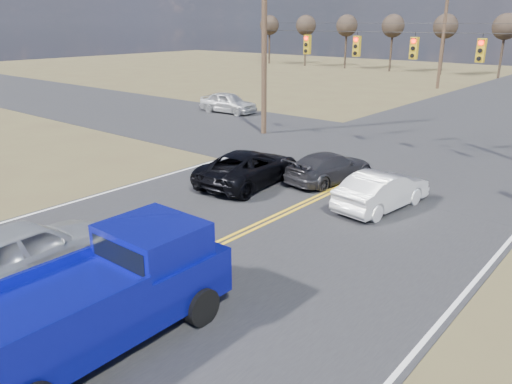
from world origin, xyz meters
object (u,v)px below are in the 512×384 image
Objects in this scene: dgrey_car_queue at (330,167)px; cross_car_west at (228,103)px; silver_suv at (25,250)px; white_car_queue at (382,190)px; pickup_truck at (103,296)px; black_suv at (249,167)px.

cross_car_west is (-14.81, 9.57, 0.13)m from dgrey_car_queue.
dgrey_car_queue is at bearing -127.58° from cross_car_west.
silver_suv reaches higher than dgrey_car_queue.
white_car_queue is 21.16m from cross_car_west.
white_car_queue is (0.78, 11.13, -0.41)m from pickup_truck.
silver_suv is 11.84m from white_car_queue.
cross_car_west is (-12.40, 12.02, 0.04)m from black_suv.
black_suv is 1.20× the size of dgrey_car_queue.
black_suv reaches higher than dgrey_car_queue.
silver_suv reaches higher than cross_car_west.
cross_car_west is (-17.21, 22.26, -0.34)m from pickup_truck.
silver_suv reaches higher than black_suv.
white_car_queue is 3.54m from dgrey_car_queue.
white_car_queue is at bearing -176.86° from black_suv.
cross_car_west is (-13.16, 21.94, -0.04)m from silver_suv.
white_car_queue is 0.97× the size of dgrey_car_queue.
pickup_truck is 1.45× the size of white_car_queue.
pickup_truck reaches higher than cross_car_west.
dgrey_car_queue is 0.97× the size of cross_car_west.
black_suv is at bearing 16.03° from white_car_queue.
white_car_queue is 0.94× the size of cross_car_west.
dgrey_car_queue is at bearing 100.35° from pickup_truck.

